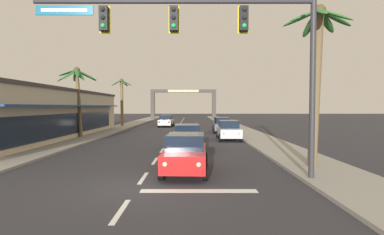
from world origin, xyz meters
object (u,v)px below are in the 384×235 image
object	(u,v)px
sedan_lead_at_stop_bar	(185,153)
sedan_oncoming_far	(165,121)
traffic_signal_mast	(219,38)
palm_left_second	(77,84)
palm_left_third	(121,95)
storefront_strip_left	(31,114)
sedan_parked_nearest_kerb	(228,130)
sedan_third_in_queue	(186,137)
town_gateway_arch	(183,100)
palm_right_nearest	(316,61)
sedan_parked_mid_kerb	(221,125)

from	to	relation	value
sedan_lead_at_stop_bar	sedan_oncoming_far	size ratio (longest dim) A/B	1.00
traffic_signal_mast	palm_left_second	distance (m)	19.72
traffic_signal_mast	palm_left_third	bearing A→B (deg)	109.27
storefront_strip_left	palm_left_second	bearing A→B (deg)	12.86
sedan_parked_nearest_kerb	storefront_strip_left	distance (m)	17.44
sedan_third_in_queue	sedan_oncoming_far	distance (m)	22.84
town_gateway_arch	storefront_strip_left	bearing A→B (deg)	-106.15
sedan_oncoming_far	storefront_strip_left	bearing A→B (deg)	-123.31
sedan_lead_at_stop_bar	sedan_oncoming_far	distance (m)	29.76
sedan_parked_nearest_kerb	palm_left_third	distance (m)	22.15
palm_right_nearest	traffic_signal_mast	bearing A→B (deg)	-153.56
sedan_lead_at_stop_bar	sedan_third_in_queue	xyz separation A→B (m)	(-0.05, 6.97, 0.00)
town_gateway_arch	sedan_oncoming_far	bearing A→B (deg)	-93.74
sedan_parked_nearest_kerb	sedan_parked_mid_kerb	xyz separation A→B (m)	(0.11, 7.35, 0.00)
sedan_third_in_queue	palm_right_nearest	distance (m)	9.64
town_gateway_arch	sedan_parked_nearest_kerb	bearing A→B (deg)	-83.17
sedan_parked_nearest_kerb	storefront_strip_left	xyz separation A→B (m)	(-17.38, 0.64, 1.38)
palm_left_second	palm_right_nearest	world-z (taller)	palm_right_nearest
sedan_parked_mid_kerb	palm_right_nearest	world-z (taller)	palm_right_nearest
sedan_parked_nearest_kerb	town_gateway_arch	distance (m)	43.35
palm_left_second	sedan_parked_mid_kerb	bearing A→B (deg)	23.12
storefront_strip_left	sedan_parked_mid_kerb	bearing A→B (deg)	21.00
sedan_oncoming_far	palm_left_third	world-z (taller)	palm_left_third
sedan_parked_mid_kerb	storefront_strip_left	bearing A→B (deg)	-159.00
storefront_strip_left	sedan_oncoming_far	bearing A→B (deg)	56.69
sedan_lead_at_stop_bar	sedan_third_in_queue	distance (m)	6.97
sedan_third_in_queue	sedan_parked_mid_kerb	bearing A→B (deg)	74.78
sedan_third_in_queue	palm_left_third	distance (m)	25.52
sedan_third_in_queue	sedan_parked_mid_kerb	size ratio (longest dim) A/B	1.00
traffic_signal_mast	town_gateway_arch	size ratio (longest dim) A/B	0.72
palm_left_second	sedan_parked_nearest_kerb	bearing A→B (deg)	-6.34
sedan_oncoming_far	town_gateway_arch	bearing A→B (deg)	86.26
sedan_oncoming_far	sedan_parked_mid_kerb	size ratio (longest dim) A/B	1.00
sedan_third_in_queue	palm_left_third	xyz separation A→B (m)	(-9.75, 23.30, 3.71)
sedan_parked_nearest_kerb	palm_right_nearest	xyz separation A→B (m)	(2.55, -12.20, 4.13)
palm_left_third	town_gateway_arch	distance (m)	26.80
sedan_parked_nearest_kerb	palm_left_second	xyz separation A→B (m)	(-13.58, 1.51, 4.04)
sedan_third_in_queue	town_gateway_arch	distance (m)	48.99
sedan_parked_mid_kerb	palm_right_nearest	size ratio (longest dim) A/B	0.60
sedan_third_in_queue	sedan_lead_at_stop_bar	bearing A→B (deg)	-89.61
sedan_parked_nearest_kerb	palm_right_nearest	size ratio (longest dim) A/B	0.59
sedan_lead_at_stop_bar	traffic_signal_mast	bearing A→B (deg)	-50.10
sedan_lead_at_stop_bar	sedan_oncoming_far	world-z (taller)	same
sedan_oncoming_far	sedan_parked_mid_kerb	xyz separation A→B (m)	(6.96, -9.31, 0.00)
sedan_third_in_queue	town_gateway_arch	bearing A→B (deg)	91.92
sedan_parked_nearest_kerb	traffic_signal_mast	bearing A→B (deg)	-98.25
sedan_oncoming_far	sedan_parked_mid_kerb	distance (m)	11.62
traffic_signal_mast	town_gateway_arch	xyz separation A→B (m)	(-3.03, 57.42, -1.10)
palm_left_second	palm_right_nearest	xyz separation A→B (m)	(16.13, -13.71, 0.10)
storefront_strip_left	town_gateway_arch	xyz separation A→B (m)	(12.24, 42.26, 2.16)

